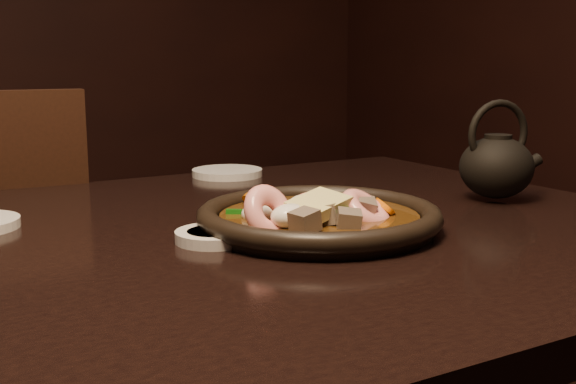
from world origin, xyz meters
TOP-DOWN VIEW (x-y plane):
  - table at (0.00, 0.00)m, footprint 1.60×0.90m
  - plate at (0.31, -0.05)m, footprint 0.31×0.31m
  - stirfry at (0.30, -0.06)m, footprint 0.22×0.21m
  - soy_dish at (0.17, -0.04)m, footprint 0.09×0.09m
  - saucer_right at (0.39, 0.39)m, footprint 0.13×0.13m
  - teapot at (0.64, -0.03)m, footprint 0.14×0.11m

SIDE VIEW (x-z plane):
  - table at x=0.00m, z-range 0.30..1.05m
  - saucer_right at x=0.39m, z-range 0.75..0.76m
  - soy_dish at x=0.17m, z-range 0.75..0.76m
  - plate at x=0.31m, z-range 0.75..0.78m
  - stirfry at x=0.30m, z-range 0.74..0.81m
  - teapot at x=0.64m, z-range 0.73..0.88m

